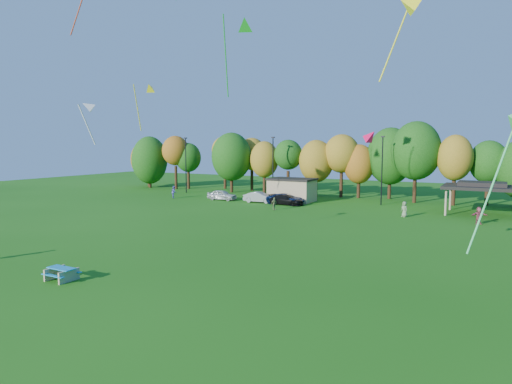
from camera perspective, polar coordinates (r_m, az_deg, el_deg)
The scene contains 19 objects.
ground at distance 27.21m, azimuth -9.16°, elevation -11.30°, with size 160.00×160.00×0.00m, color #19600F.
tree_line at distance 68.21m, azimuth 14.07°, elevation 4.06°, with size 93.57×10.55×11.15m.
lamp_posts at distance 62.18m, azimuth 15.47°, elevation 2.91°, with size 64.50×0.25×9.09m.
utility_building at distance 64.33m, azimuth 4.52°, elevation 0.29°, with size 6.30×4.30×3.25m.
pavilion at distance 57.75m, azimuth 26.41°, elevation 0.60°, with size 8.20×6.20×3.77m.
picnic_table at distance 29.80m, azimuth -23.12°, elevation -9.28°, with size 1.79×1.49×0.77m.
car_a at distance 65.78m, azimuth -4.26°, elevation -0.37°, with size 1.74×4.33×1.47m, color silver.
car_b at distance 62.72m, azimuth 0.47°, elevation -0.67°, with size 1.56×4.47×1.47m, color #9B9BA0.
car_c at distance 61.07m, azimuth 3.73°, elevation -0.88°, with size 2.40×5.20×1.44m, color #0D1F51.
car_d at distance 60.52m, azimuth 3.83°, elevation -0.98°, with size 1.91×4.69×1.36m, color black.
far_person_1 at distance 55.83m, azimuth 2.27°, elevation -1.47°, with size 0.91×0.38×1.55m, color #848D56.
far_person_2 at distance 53.05m, azimuth 18.05°, elevation -2.06°, with size 0.85×0.55×1.73m, color gray.
far_person_3 at distance 69.01m, azimuth -10.21°, elevation -0.01°, with size 0.88×0.69×1.81m, color #5553B6.
far_person_4 at distance 51.07m, azimuth 26.10°, elevation -2.66°, with size 1.65×0.53×1.78m, color #A24356.
kite_1 at distance 28.36m, azimuth 14.12°, elevation 6.80°, with size 1.25×1.06×1.07m.
kite_2 at distance 31.41m, azimuth 19.45°, elevation 21.45°, with size 3.42×2.03×5.59m.
kite_5 at distance 43.05m, azimuth -1.44°, elevation 20.24°, with size 2.42×4.29×7.45m.
kite_8 at distance 51.17m, azimuth -13.19°, elevation 12.52°, with size 1.69×3.14×5.36m.
kite_10 at distance 35.54m, azimuth -20.36°, elevation 9.91°, with size 1.77×1.79×3.36m.
Camera 1 is at (15.95, -20.51, 8.08)m, focal length 32.00 mm.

